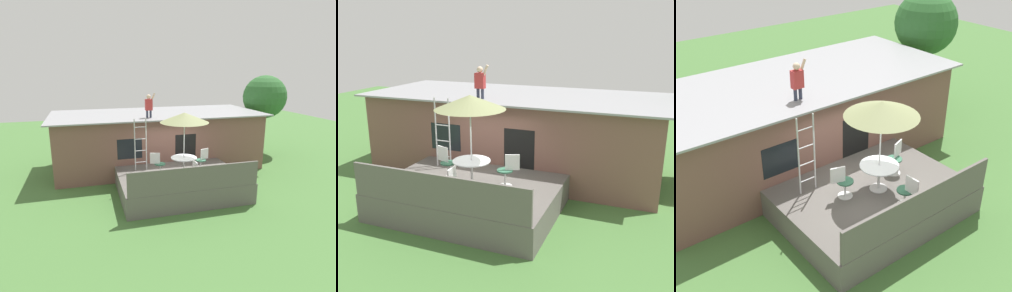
% 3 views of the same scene
% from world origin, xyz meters
% --- Properties ---
extents(ground_plane, '(40.00, 40.00, 0.00)m').
position_xyz_m(ground_plane, '(0.00, 0.00, 0.00)').
color(ground_plane, '#477538').
extents(house, '(10.50, 4.50, 2.80)m').
position_xyz_m(house, '(-0.00, 3.60, 1.41)').
color(house, brown).
rests_on(house, ground).
extents(deck, '(4.91, 3.88, 0.80)m').
position_xyz_m(deck, '(0.00, 0.00, 0.40)').
color(deck, '#605B56').
rests_on(deck, ground).
extents(deck_railing, '(4.81, 0.08, 0.90)m').
position_xyz_m(deck_railing, '(0.00, -1.89, 1.25)').
color(deck_railing, '#605B56').
rests_on(deck_railing, deck).
extents(patio_table, '(1.04, 1.04, 0.74)m').
position_xyz_m(patio_table, '(0.12, -0.24, 1.39)').
color(patio_table, silver).
rests_on(patio_table, deck).
extents(patio_umbrella, '(1.90, 1.90, 2.54)m').
position_xyz_m(patio_umbrella, '(0.12, -0.24, 3.15)').
color(patio_umbrella, silver).
rests_on(patio_umbrella, deck).
extents(step_ladder, '(0.52, 0.04, 2.20)m').
position_xyz_m(step_ladder, '(-1.42, 0.84, 1.90)').
color(step_ladder, silver).
rests_on(step_ladder, deck).
extents(person_figure, '(0.47, 0.20, 1.11)m').
position_xyz_m(person_figure, '(-0.74, 2.20, 3.41)').
color(person_figure, '#33384C').
rests_on(person_figure, house).
extents(patio_chair_left, '(0.61, 0.44, 0.92)m').
position_xyz_m(patio_chair_left, '(-0.86, 0.06, 1.26)').
color(patio_chair_left, silver).
rests_on(patio_chair_left, deck).
extents(patio_chair_right, '(0.60, 0.44, 0.92)m').
position_xyz_m(patio_chair_right, '(1.05, 0.10, 1.26)').
color(patio_chair_right, silver).
rests_on(patio_chair_right, deck).
extents(patio_chair_near, '(0.44, 0.62, 0.92)m').
position_xyz_m(patio_chair_near, '(0.15, -1.27, 1.26)').
color(patio_chair_near, silver).
rests_on(patio_chair_near, deck).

